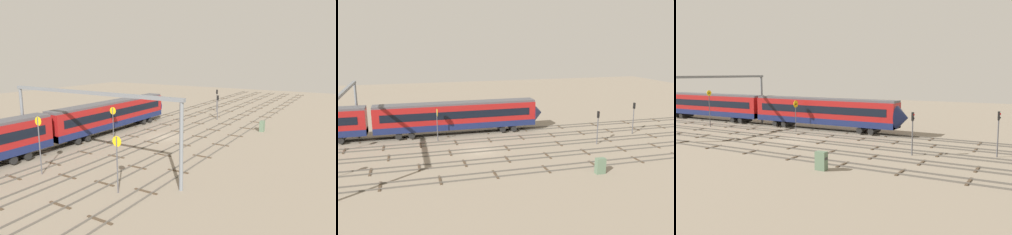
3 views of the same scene
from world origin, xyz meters
TOP-DOWN VIEW (x-y plane):
  - ground_plane at (0.00, 0.00)m, footprint 151.01×151.01m
  - track_near_foreground at (-0.00, -8.82)m, footprint 135.01×2.40m
  - track_second_near at (-0.00, -4.41)m, footprint 135.01×2.40m
  - track_middle at (0.00, 0.00)m, footprint 135.01×2.40m
  - track_second_far at (0.00, 4.41)m, footprint 135.01×2.40m
  - track_with_train at (-0.00, 8.82)m, footprint 135.01×2.40m
  - train at (-25.70, 8.82)m, footprint 75.20×3.24m
  - overhead_gantry at (-15.73, -0.19)m, footprint 0.40×22.93m
  - speed_sign_mid_trackside at (-19.59, 2.77)m, footprint 0.14×0.91m
  - speed_sign_far_trackside at (-4.71, 6.03)m, footprint 0.14×1.08m
  - signal_light_trackside_approach at (24.31, 1.89)m, footprint 0.31×0.32m
  - signal_light_trackside_departure at (16.24, -1.63)m, footprint 0.31×0.32m
  - relay_cabinet at (11.01, -11.47)m, footprint 1.06×0.65m

SIDE VIEW (x-z plane):
  - ground_plane at x=0.00m, z-range 0.00..0.00m
  - track_second_far at x=0.00m, z-range -0.01..0.15m
  - track_second_near at x=0.00m, z-range -0.01..0.15m
  - track_near_foreground at x=0.00m, z-range -0.01..0.15m
  - track_with_train at x=0.00m, z-range -0.01..0.15m
  - track_middle at x=0.00m, z-range -0.01..0.15m
  - relay_cabinet at x=11.01m, z-range 0.00..1.72m
  - train at x=-25.70m, z-range 0.26..5.06m
  - signal_light_trackside_departure at x=16.24m, z-range 0.71..5.36m
  - signal_light_trackside_approach at x=24.31m, z-range 0.73..5.55m
  - speed_sign_far_trackside at x=-4.71m, z-range 0.83..5.47m
  - speed_sign_mid_trackside at x=-19.59m, z-range 0.82..6.81m
  - overhead_gantry at x=-15.73m, z-range 2.37..10.73m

